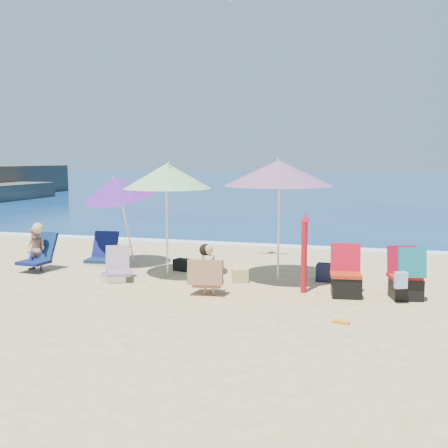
% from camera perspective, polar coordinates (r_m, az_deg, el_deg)
% --- Properties ---
extents(ground, '(120.00, 120.00, 0.00)m').
position_cam_1_polar(ground, '(8.61, 0.18, -8.16)').
color(ground, '#D8BC84').
rests_on(ground, ground).
extents(sea, '(120.00, 80.00, 0.12)m').
position_cam_1_polar(sea, '(53.11, 12.92, 4.50)').
color(sea, navy).
rests_on(sea, ground).
extents(foam, '(120.00, 0.50, 0.04)m').
position_cam_1_polar(foam, '(13.48, 5.82, -2.49)').
color(foam, white).
rests_on(foam, ground).
extents(umbrella_turquoise, '(2.32, 2.32, 2.32)m').
position_cam_1_polar(umbrella_turquoise, '(9.46, 6.12, 5.70)').
color(umbrella_turquoise, silver).
rests_on(umbrella_turquoise, ground).
extents(umbrella_striped, '(2.14, 2.14, 2.26)m').
position_cam_1_polar(umbrella_striped, '(9.83, -6.37, 5.37)').
color(umbrella_striped, silver).
rests_on(umbrella_striped, ground).
extents(umbrella_blue, '(1.88, 1.92, 2.07)m').
position_cam_1_polar(umbrella_blue, '(11.10, -11.90, 4.03)').
color(umbrella_blue, white).
rests_on(umbrella_blue, ground).
extents(furled_umbrella, '(0.18, 0.18, 1.39)m').
position_cam_1_polar(furled_umbrella, '(8.83, 9.00, -2.79)').
color(furled_umbrella, '#AA0C16').
rests_on(furled_umbrella, ground).
extents(chair_navy, '(0.63, 0.73, 0.76)m').
position_cam_1_polar(chair_navy, '(11.07, -13.47, -3.83)').
color(chair_navy, '#0C2344').
rests_on(chair_navy, ground).
extents(chair_rainbow, '(0.70, 0.69, 0.64)m').
position_cam_1_polar(chair_rainbow, '(9.91, -12.01, -5.26)').
color(chair_rainbow, '#D1604A').
rests_on(chair_rainbow, ground).
extents(camp_chair_left, '(0.55, 0.57, 0.87)m').
position_cam_1_polar(camp_chair_left, '(8.83, 13.52, -6.22)').
color(camp_chair_left, '#AB250C').
rests_on(camp_chair_left, ground).
extents(camp_chair_right, '(0.60, 0.77, 0.90)m').
position_cam_1_polar(camp_chair_right, '(8.91, 19.74, -5.91)').
color(camp_chair_right, red).
rests_on(camp_chair_right, ground).
extents(person_center, '(0.61, 0.53, 0.87)m').
position_cam_1_polar(person_center, '(8.65, -1.88, -5.22)').
color(person_center, tan).
rests_on(person_center, ground).
extents(person_left, '(0.64, 0.73, 1.01)m').
position_cam_1_polar(person_left, '(11.18, -20.25, -2.63)').
color(person_left, tan).
rests_on(person_left, ground).
extents(bag_black_a, '(0.38, 0.31, 0.24)m').
position_cam_1_polar(bag_black_a, '(10.61, -4.68, -4.58)').
color(bag_black_a, black).
rests_on(bag_black_a, ground).
extents(bag_tan, '(0.35, 0.31, 0.25)m').
position_cam_1_polar(bag_tan, '(9.57, 1.80, -5.81)').
color(bag_tan, tan).
rests_on(bag_tan, ground).
extents(bag_navy_b, '(0.45, 0.35, 0.32)m').
position_cam_1_polar(bag_navy_b, '(9.86, 11.61, -5.36)').
color(bag_navy_b, '#161A31').
rests_on(bag_navy_b, ground).
extents(orange_item, '(0.25, 0.18, 0.03)m').
position_cam_1_polar(orange_item, '(7.45, 12.99, -10.69)').
color(orange_item, orange).
rests_on(orange_item, ground).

